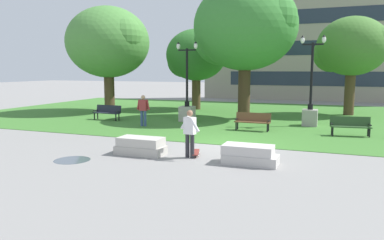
# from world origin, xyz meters

# --- Properties ---
(ground_plane) EXTENTS (140.00, 140.00, 0.00)m
(ground_plane) POSITION_xyz_m (0.00, 0.00, 0.00)
(ground_plane) COLOR gray
(grass_lawn) EXTENTS (40.00, 20.00, 0.02)m
(grass_lawn) POSITION_xyz_m (0.00, 10.00, 0.01)
(grass_lawn) COLOR #3D752D
(grass_lawn) RESTS_ON ground
(concrete_block_center) EXTENTS (1.80, 0.90, 0.64)m
(concrete_block_center) POSITION_xyz_m (-2.43, -2.67, 0.31)
(concrete_block_center) COLOR #B2ADA3
(concrete_block_center) RESTS_ON ground
(concrete_block_left) EXTENTS (1.82, 0.90, 0.64)m
(concrete_block_left) POSITION_xyz_m (1.64, -2.64, 0.31)
(concrete_block_left) COLOR #BCB7B2
(concrete_block_left) RESTS_ON ground
(person_skateboarder) EXTENTS (0.91, 0.56, 1.71)m
(person_skateboarder) POSITION_xyz_m (-0.54, -2.52, 0.97)
(person_skateboarder) COLOR #28282D
(person_skateboarder) RESTS_ON ground
(skateboard) EXTENTS (0.48, 1.04, 0.14)m
(skateboard) POSITION_xyz_m (-0.46, -2.10, 0.09)
(skateboard) COLOR maroon
(skateboard) RESTS_ON ground
(puddle) EXTENTS (1.24, 1.24, 0.01)m
(puddle) POSITION_xyz_m (-4.23, -4.31, 0.00)
(puddle) COLOR #47515B
(puddle) RESTS_ON ground
(park_bench_near_right) EXTENTS (1.81, 0.55, 0.90)m
(park_bench_near_right) POSITION_xyz_m (0.34, 4.10, 0.54)
(park_bench_near_right) COLOR brown
(park_bench_near_right) RESTS_ON grass_lawn
(park_bench_far_left) EXTENTS (1.85, 0.76, 0.90)m
(park_bench_far_left) POSITION_xyz_m (4.95, 4.20, 0.54)
(park_bench_far_left) COLOR #284723
(park_bench_far_left) RESTS_ON grass_lawn
(park_bench_far_right) EXTENTS (1.82, 0.62, 0.90)m
(park_bench_far_right) POSITION_xyz_m (-8.88, 4.90, 0.54)
(park_bench_far_right) COLOR #1E232D
(park_bench_far_right) RESTS_ON grass_lawn
(lamp_post_center) EXTENTS (1.32, 0.80, 4.94)m
(lamp_post_center) POSITION_xyz_m (2.97, 6.82, 1.02)
(lamp_post_center) COLOR gray
(lamp_post_center) RESTS_ON grass_lawn
(lamp_post_right) EXTENTS (1.32, 0.80, 4.72)m
(lamp_post_right) POSITION_xyz_m (-4.05, 6.08, 0.99)
(lamp_post_right) COLOR #ADA89E
(lamp_post_right) RESTS_ON grass_lawn
(tree_near_left) EXTENTS (6.68, 6.36, 8.43)m
(tree_near_left) POSITION_xyz_m (-1.21, 8.45, 5.66)
(tree_near_left) COLOR #42301E
(tree_near_left) RESTS_ON grass_lawn
(tree_far_right) EXTENTS (6.28, 5.98, 7.58)m
(tree_far_right) POSITION_xyz_m (-11.37, 8.87, 4.98)
(tree_far_right) COLOR #4C3823
(tree_far_right) RESTS_ON grass_lawn
(tree_near_right) EXTENTS (4.87, 4.63, 6.17)m
(tree_near_right) POSITION_xyz_m (-5.96, 12.70, 4.15)
(tree_near_right) COLOR #4C3823
(tree_near_right) RESTS_ON grass_lawn
(tree_far_left) EXTENTS (4.86, 4.63, 6.61)m
(tree_far_left) POSITION_xyz_m (5.08, 12.98, 4.58)
(tree_far_left) COLOR #4C3823
(tree_far_left) RESTS_ON grass_lawn
(person_bystander_near_lawn) EXTENTS (0.72, 0.25, 1.71)m
(person_bystander_near_lawn) POSITION_xyz_m (-5.58, 3.41, 0.98)
(person_bystander_near_lawn) COLOR #384C7A
(person_bystander_near_lawn) RESTS_ON grass_lawn
(building_facade_distant) EXTENTS (23.47, 1.03, 12.34)m
(building_facade_distant) POSITION_xyz_m (2.64, 24.50, 6.16)
(building_facade_distant) COLOR gray
(building_facade_distant) RESTS_ON ground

